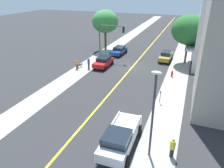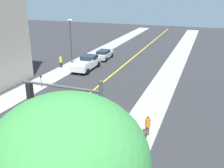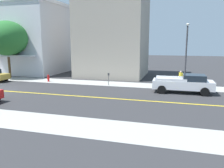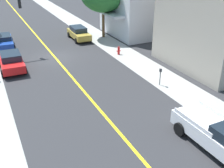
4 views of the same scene
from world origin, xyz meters
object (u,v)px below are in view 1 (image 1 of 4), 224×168
pedestrian_blue_shirt (89,63)px  small_dog (80,65)px  street_tree_right_corner (190,30)px  street_lamp (153,107)px  traffic_light_mast (107,35)px  pedestrian_yellow_shirt (172,147)px  parking_meter (160,95)px  gold_sedan_left_curb (166,56)px  pedestrian_orange_shirt (77,64)px  street_tree_left_near (105,22)px  white_pickup_truck (120,137)px  fire_hydrant (172,74)px  blue_sedan_right_curb (119,50)px  red_sedan_right_curb (103,62)px

pedestrian_blue_shirt → small_dog: (1.48, 0.05, -0.48)m
street_tree_right_corner → street_lamp: bearing=87.3°
traffic_light_mast → pedestrian_yellow_shirt: 24.32m
parking_meter → pedestrian_yellow_shirt: bearing=105.4°
gold_sedan_left_curb → pedestrian_orange_shirt: bearing=-52.2°
street_tree_left_near → white_pickup_truck: 28.69m
pedestrian_orange_shirt → pedestrian_yellow_shirt: pedestrian_yellow_shirt is taller
gold_sedan_left_curb → small_dog: 14.50m
traffic_light_mast → street_lamp: bearing=-60.5°
street_lamp → pedestrian_yellow_shirt: (-1.58, -0.39, -3.27)m
street_tree_left_near → traffic_light_mast: street_tree_left_near is taller
pedestrian_blue_shirt → pedestrian_yellow_shirt: bearing=-0.3°
gold_sedan_left_curb → parking_meter: bearing=6.9°
pedestrian_yellow_shirt → fire_hydrant: bearing=167.6°
gold_sedan_left_curb → white_pickup_truck: white_pickup_truck is taller
gold_sedan_left_curb → blue_sedan_right_curb: (8.57, -0.49, -0.05)m
street_tree_left_near → pedestrian_blue_shirt: street_tree_left_near is taller
parking_meter → street_lamp: 8.85m
red_sedan_right_curb → gold_sedan_left_curb: size_ratio=0.95×
street_tree_right_corner → white_pickup_truck: bearing=81.5°
traffic_light_mast → pedestrian_blue_shirt: bearing=-98.7°
parking_meter → pedestrian_yellow_shirt: size_ratio=0.84×
gold_sedan_left_curb → pedestrian_yellow_shirt: 23.12m
traffic_light_mast → blue_sedan_right_curb: size_ratio=1.37×
small_dog → blue_sedan_right_curb: bearing=18.0°
traffic_light_mast → pedestrian_blue_shirt: traffic_light_mast is taller
white_pickup_truck → small_dog: bearing=-143.0°
small_dog → pedestrian_blue_shirt: bearing=-49.1°
street_lamp → pedestrian_blue_shirt: (12.49, -14.99, -3.23)m
parking_meter → blue_sedan_right_curb: size_ratio=0.31×
street_tree_left_near → gold_sedan_left_curb: street_tree_left_near is taller
gold_sedan_left_curb → pedestrian_orange_shirt: size_ratio=2.87×
parking_meter → traffic_light_mast: size_ratio=0.22×
pedestrian_orange_shirt → street_tree_left_near: bearing=147.5°
blue_sedan_right_curb → small_dog: (3.33, 8.77, -0.33)m
red_sedan_right_curb → pedestrian_blue_shirt: (1.74, 1.63, 0.09)m
red_sedan_right_curb → gold_sedan_left_curb: red_sedan_right_curb is taller
traffic_light_mast → street_lamp: street_lamp is taller
street_tree_right_corner → fire_hydrant: size_ratio=8.76×
street_tree_left_near → traffic_light_mast: (-2.55, 5.26, -1.34)m
street_lamp → gold_sedan_left_curb: bearing=-84.9°
traffic_light_mast → small_dog: bearing=-112.6°
street_lamp → blue_sedan_right_curb: street_lamp is taller
street_tree_left_near → blue_sedan_right_curb: bearing=149.1°
red_sedan_right_curb → pedestrian_yellow_shirt: bearing=38.3°
white_pickup_truck → gold_sedan_left_curb: bearing=178.2°
pedestrian_blue_shirt → street_tree_right_corner: bearing=76.3°
street_tree_left_near → pedestrian_yellow_shirt: size_ratio=4.56×
street_tree_right_corner → traffic_light_mast: bearing=10.7°
parking_meter → white_pickup_truck: (1.75, 8.15, -0.00)m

